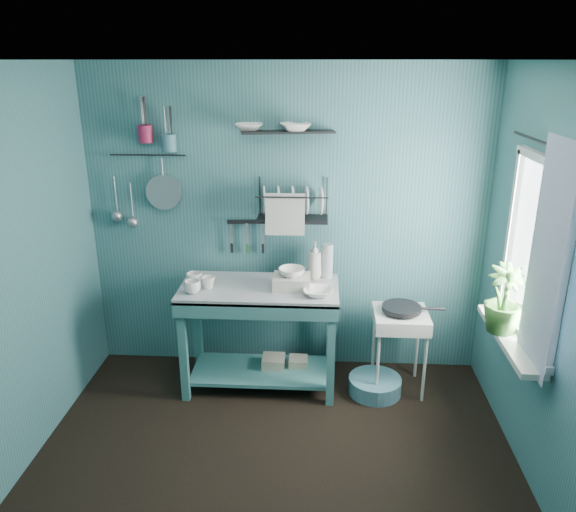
# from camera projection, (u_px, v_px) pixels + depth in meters

# --- Properties ---
(floor) EXTENTS (3.20, 3.20, 0.00)m
(floor) POSITION_uv_depth(u_px,v_px,m) (272.00, 480.00, 3.53)
(floor) COLOR black
(floor) RESTS_ON ground
(ceiling) EXTENTS (3.20, 3.20, 0.00)m
(ceiling) POSITION_uv_depth(u_px,v_px,m) (267.00, 60.00, 2.70)
(ceiling) COLOR silver
(ceiling) RESTS_ON ground
(wall_back) EXTENTS (3.20, 0.00, 3.20)m
(wall_back) POSITION_uv_depth(u_px,v_px,m) (287.00, 223.00, 4.53)
(wall_back) COLOR #326368
(wall_back) RESTS_ON ground
(wall_front) EXTENTS (3.20, 0.00, 3.20)m
(wall_front) POSITION_uv_depth(u_px,v_px,m) (226.00, 496.00, 1.70)
(wall_front) COLOR #326368
(wall_front) RESTS_ON ground
(wall_right) EXTENTS (0.00, 3.00, 3.00)m
(wall_right) POSITION_uv_depth(u_px,v_px,m) (565.00, 305.00, 3.03)
(wall_right) COLOR #326368
(wall_right) RESTS_ON ground
(work_counter) EXTENTS (1.28, 0.75, 0.86)m
(work_counter) POSITION_uv_depth(u_px,v_px,m) (260.00, 336.00, 4.44)
(work_counter) COLOR #397777
(work_counter) RESTS_ON floor
(mug_left) EXTENTS (0.12, 0.12, 0.10)m
(mug_left) POSITION_uv_depth(u_px,v_px,m) (192.00, 287.00, 4.16)
(mug_left) COLOR white
(mug_left) RESTS_ON work_counter
(mug_mid) EXTENTS (0.14, 0.14, 0.09)m
(mug_mid) POSITION_uv_depth(u_px,v_px,m) (208.00, 282.00, 4.25)
(mug_mid) COLOR white
(mug_mid) RESTS_ON work_counter
(mug_right) EXTENTS (0.17, 0.17, 0.10)m
(mug_right) POSITION_uv_depth(u_px,v_px,m) (194.00, 279.00, 4.31)
(mug_right) COLOR white
(mug_right) RESTS_ON work_counter
(wash_tub) EXTENTS (0.28, 0.22, 0.10)m
(wash_tub) POSITION_uv_depth(u_px,v_px,m) (292.00, 282.00, 4.25)
(wash_tub) COLOR beige
(wash_tub) RESTS_ON work_counter
(tub_bowl) EXTENTS (0.20, 0.19, 0.06)m
(tub_bowl) POSITION_uv_depth(u_px,v_px,m) (292.00, 272.00, 4.22)
(tub_bowl) COLOR white
(tub_bowl) RESTS_ON wash_tub
(soap_bottle) EXTENTS (0.12, 0.12, 0.30)m
(soap_bottle) POSITION_uv_depth(u_px,v_px,m) (315.00, 260.00, 4.41)
(soap_bottle) COLOR beige
(soap_bottle) RESTS_ON work_counter
(water_bottle) EXTENTS (0.09, 0.09, 0.28)m
(water_bottle) POSITION_uv_depth(u_px,v_px,m) (327.00, 261.00, 4.43)
(water_bottle) COLOR #9EAAB0
(water_bottle) RESTS_ON work_counter
(counter_bowl) EXTENTS (0.22, 0.22, 0.05)m
(counter_bowl) POSITION_uv_depth(u_px,v_px,m) (318.00, 292.00, 4.12)
(counter_bowl) COLOR white
(counter_bowl) RESTS_ON work_counter
(hotplate_stand) EXTENTS (0.45, 0.45, 0.66)m
(hotplate_stand) POSITION_uv_depth(u_px,v_px,m) (398.00, 351.00, 4.42)
(hotplate_stand) COLOR silver
(hotplate_stand) RESTS_ON floor
(frying_pan) EXTENTS (0.30, 0.30, 0.03)m
(frying_pan) POSITION_uv_depth(u_px,v_px,m) (402.00, 308.00, 4.30)
(frying_pan) COLOR black
(frying_pan) RESTS_ON hotplate_stand
(knife_strip) EXTENTS (0.32, 0.05, 0.03)m
(knife_strip) POSITION_uv_depth(u_px,v_px,m) (247.00, 222.00, 4.51)
(knife_strip) COLOR black
(knife_strip) RESTS_ON wall_back
(dish_rack) EXTENTS (0.56, 0.26, 0.32)m
(dish_rack) POSITION_uv_depth(u_px,v_px,m) (292.00, 200.00, 4.33)
(dish_rack) COLOR black
(dish_rack) RESTS_ON wall_back
(upper_shelf) EXTENTS (0.72, 0.29, 0.02)m
(upper_shelf) POSITION_uv_depth(u_px,v_px,m) (288.00, 132.00, 4.19)
(upper_shelf) COLOR black
(upper_shelf) RESTS_ON wall_back
(shelf_bowl_left) EXTENTS (0.22, 0.22, 0.05)m
(shelf_bowl_left) POSITION_uv_depth(u_px,v_px,m) (249.00, 129.00, 4.20)
(shelf_bowl_left) COLOR white
(shelf_bowl_left) RESTS_ON upper_shelf
(shelf_bowl_right) EXTENTS (0.27, 0.27, 0.06)m
(shelf_bowl_right) POSITION_uv_depth(u_px,v_px,m) (296.00, 118.00, 4.15)
(shelf_bowl_right) COLOR white
(shelf_bowl_right) RESTS_ON upper_shelf
(utensil_cup_magenta) EXTENTS (0.11, 0.11, 0.13)m
(utensil_cup_magenta) POSITION_uv_depth(u_px,v_px,m) (145.00, 134.00, 4.28)
(utensil_cup_magenta) COLOR maroon
(utensil_cup_magenta) RESTS_ON wall_back
(utensil_cup_teal) EXTENTS (0.11, 0.11, 0.13)m
(utensil_cup_teal) POSITION_uv_depth(u_px,v_px,m) (169.00, 143.00, 4.29)
(utensil_cup_teal) COLOR #3A6D7A
(utensil_cup_teal) RESTS_ON wall_back
(colander) EXTENTS (0.28, 0.03, 0.28)m
(colander) POSITION_uv_depth(u_px,v_px,m) (164.00, 192.00, 4.45)
(colander) COLOR #9D9FA4
(colander) RESTS_ON wall_back
(ladle_outer) EXTENTS (0.01, 0.01, 0.30)m
(ladle_outer) POSITION_uv_depth(u_px,v_px,m) (115.00, 195.00, 4.49)
(ladle_outer) COLOR #9D9FA4
(ladle_outer) RESTS_ON wall_back
(ladle_inner) EXTENTS (0.01, 0.01, 0.30)m
(ladle_inner) POSITION_uv_depth(u_px,v_px,m) (131.00, 201.00, 4.50)
(ladle_inner) COLOR #9D9FA4
(ladle_inner) RESTS_ON wall_back
(hook_rail) EXTENTS (0.60, 0.01, 0.01)m
(hook_rail) POSITION_uv_depth(u_px,v_px,m) (148.00, 155.00, 4.38)
(hook_rail) COLOR black
(hook_rail) RESTS_ON wall_back
(window_glass) EXTENTS (0.00, 1.10, 1.10)m
(window_glass) POSITION_uv_depth(u_px,v_px,m) (536.00, 252.00, 3.40)
(window_glass) COLOR white
(window_glass) RESTS_ON wall_right
(windowsill) EXTENTS (0.16, 0.95, 0.04)m
(windowsill) POSITION_uv_depth(u_px,v_px,m) (509.00, 338.00, 3.60)
(windowsill) COLOR silver
(windowsill) RESTS_ON wall_right
(curtain) EXTENTS (0.00, 1.35, 1.35)m
(curtain) POSITION_uv_depth(u_px,v_px,m) (545.00, 260.00, 3.11)
(curtain) COLOR silver
(curtain) RESTS_ON wall_right
(curtain_rod) EXTENTS (0.02, 1.05, 0.02)m
(curtain_rod) POSITION_uv_depth(u_px,v_px,m) (545.00, 144.00, 3.19)
(curtain_rod) COLOR black
(curtain_rod) RESTS_ON wall_right
(potted_plant) EXTENTS (0.30, 0.30, 0.45)m
(potted_plant) POSITION_uv_depth(u_px,v_px,m) (504.00, 299.00, 3.58)
(potted_plant) COLOR #36692A
(potted_plant) RESTS_ON windowsill
(storage_tin_large) EXTENTS (0.18, 0.18, 0.22)m
(storage_tin_large) POSITION_uv_depth(u_px,v_px,m) (274.00, 369.00, 4.59)
(storage_tin_large) COLOR gray
(storage_tin_large) RESTS_ON floor
(storage_tin_small) EXTENTS (0.15, 0.15, 0.20)m
(storage_tin_small) POSITION_uv_depth(u_px,v_px,m) (298.00, 369.00, 4.61)
(storage_tin_small) COLOR gray
(storage_tin_small) RESTS_ON floor
(floor_basin) EXTENTS (0.41, 0.41, 0.13)m
(floor_basin) POSITION_uv_depth(u_px,v_px,m) (375.00, 385.00, 4.44)
(floor_basin) COLOR teal
(floor_basin) RESTS_ON floor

